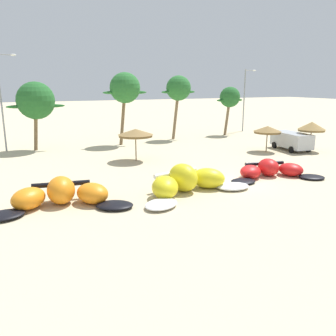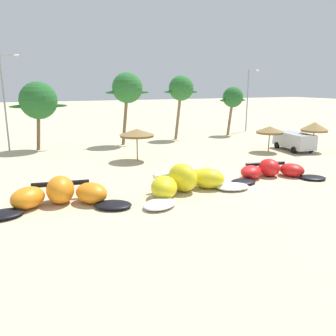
% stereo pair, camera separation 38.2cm
% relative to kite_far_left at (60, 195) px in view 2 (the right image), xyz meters
% --- Properties ---
extents(ground_plane, '(260.00, 260.00, 0.00)m').
position_rel_kite_far_left_xyz_m(ground_plane, '(12.15, -0.00, -0.62)').
color(ground_plane, beige).
extents(kite_far_left, '(8.15, 4.43, 1.61)m').
position_rel_kite_far_left_xyz_m(kite_far_left, '(0.00, 0.00, 0.00)').
color(kite_far_left, black).
rests_on(kite_far_left, ground).
extents(kite_left, '(8.32, 4.75, 1.81)m').
position_rel_kite_far_left_xyz_m(kite_left, '(7.69, -0.87, 0.08)').
color(kite_left, white).
rests_on(kite_left, ground).
extents(kite_left_of_center, '(7.48, 4.34, 1.30)m').
position_rel_kite_far_left_xyz_m(kite_left_of_center, '(15.20, -0.07, -0.11)').
color(kite_left_of_center, black).
rests_on(kite_left_of_center, ground).
extents(beach_umbrella_near_van, '(3.18, 3.18, 2.90)m').
position_rel_kite_far_left_xyz_m(beach_umbrella_near_van, '(7.98, 9.61, 1.92)').
color(beach_umbrella_near_van, brown).
rests_on(beach_umbrella_near_van, ground).
extents(beach_umbrella_middle, '(2.80, 2.80, 2.64)m').
position_rel_kite_far_left_xyz_m(beach_umbrella_middle, '(21.70, 8.03, 1.66)').
color(beach_umbrella_middle, brown).
rests_on(beach_umbrella_middle, ground).
extents(beach_umbrella_near_palms, '(2.76, 2.76, 3.04)m').
position_rel_kite_far_left_xyz_m(beach_umbrella_near_palms, '(26.01, 6.35, 1.94)').
color(beach_umbrella_near_palms, brown).
rests_on(beach_umbrella_near_palms, ground).
extents(parked_van, '(2.74, 5.02, 1.84)m').
position_rel_kite_far_left_xyz_m(parked_van, '(24.66, 7.73, 0.48)').
color(parked_van, '#B2B7BC').
rests_on(parked_van, ground).
extents(palm_left, '(5.77, 3.85, 7.08)m').
position_rel_kite_far_left_xyz_m(palm_left, '(0.51, 18.87, 4.50)').
color(palm_left, brown).
rests_on(palm_left, ground).
extents(palm_left_of_gap, '(5.13, 3.42, 8.11)m').
position_rel_kite_far_left_xyz_m(palm_left_of_gap, '(9.99, 18.43, 5.71)').
color(palm_left_of_gap, brown).
rests_on(palm_left_of_gap, ground).
extents(palm_center_left, '(4.61, 3.07, 7.86)m').
position_rel_kite_far_left_xyz_m(palm_center_left, '(17.28, 19.60, 5.61)').
color(palm_center_left, '#7F6647').
rests_on(palm_center_left, ground).
extents(palm_center_right, '(4.11, 2.74, 6.48)m').
position_rel_kite_far_left_xyz_m(palm_center_right, '(25.26, 19.99, 4.40)').
color(palm_center_right, '#7F6647').
rests_on(palm_center_right, ground).
extents(lamppost_west, '(1.92, 0.24, 9.79)m').
position_rel_kite_far_left_xyz_m(lamppost_west, '(-2.56, 19.72, 4.84)').
color(lamppost_west, gray).
rests_on(lamppost_west, ground).
extents(lamppost_west_center, '(1.92, 0.24, 8.89)m').
position_rel_kite_far_left_xyz_m(lamppost_west_center, '(29.46, 22.17, 4.38)').
color(lamppost_west_center, gray).
rests_on(lamppost_west_center, ground).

